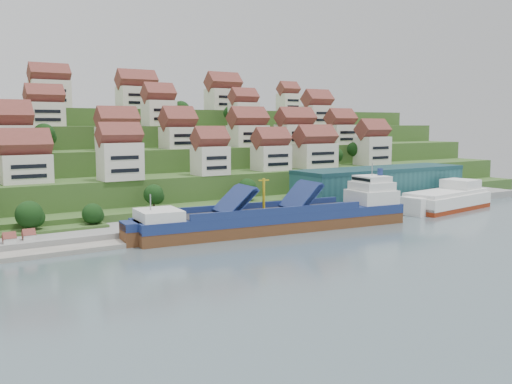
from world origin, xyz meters
TOP-DOWN VIEW (x-y plane):
  - ground at (0.00, 0.00)m, footprint 300.00×300.00m
  - quay at (20.00, 15.00)m, footprint 180.00×14.00m
  - pebble_beach at (-58.00, 12.00)m, footprint 45.00×20.00m
  - hillside at (0.00, 103.55)m, footprint 260.00×128.00m
  - hillside_village at (0.01, 60.14)m, footprint 156.72×64.98m
  - hillside_trees at (-12.07, 43.48)m, footprint 142.99×62.82m
  - warehouse at (52.00, 17.00)m, footprint 60.00×15.00m
  - flagpole at (18.11, 10.00)m, footprint 1.28×0.16m
  - cargo_ship at (2.75, 0.67)m, footprint 70.41×18.22m
  - second_ship at (64.07, 1.01)m, footprint 33.78×16.64m

SIDE VIEW (x-z plane):
  - ground at x=0.00m, z-range 0.00..0.00m
  - pebble_beach at x=-58.00m, z-range 0.00..1.00m
  - quay at x=20.00m, z-range 0.00..2.20m
  - second_ship at x=64.07m, z-range -1.86..7.53m
  - cargo_ship at x=2.75m, z-range -4.67..10.67m
  - flagpole at x=18.11m, z-range 2.88..10.88m
  - warehouse at x=52.00m, z-range 2.20..12.20m
  - hillside at x=0.00m, z-range -4.84..26.16m
  - hillside_trees at x=-12.07m, z-range 0.68..31.65m
  - hillside_village at x=0.01m, z-range 9.57..38.67m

